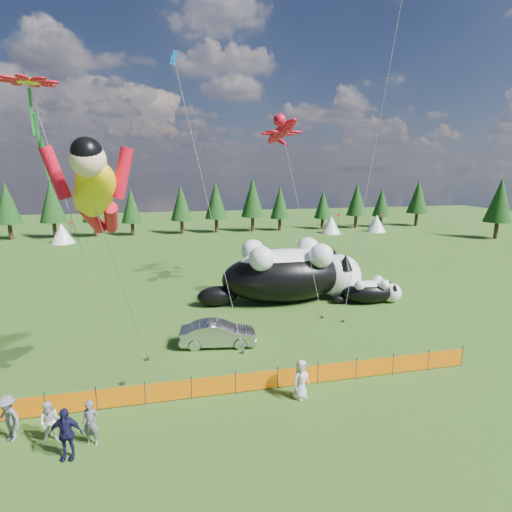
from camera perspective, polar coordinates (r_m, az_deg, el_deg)
The scene contains 16 objects.
ground at distance 22.18m, azimuth -1.67°, elevation -14.78°, with size 160.00×160.00×0.00m, color #0D3409.
safety_fence at distance 19.36m, azimuth 0.11°, elevation -17.40°, with size 22.06×0.06×1.10m.
tree_line at distance 64.80m, azimuth -9.41°, elevation 6.71°, with size 90.00×4.00×8.00m, color black, non-canonical shape.
festival_tents at distance 61.82m, azimuth 1.21°, elevation 4.18°, with size 50.00×3.20×2.80m, color white, non-canonical shape.
cat_large at distance 31.10m, azimuth 5.07°, elevation -2.39°, with size 13.07×4.67×4.73m.
cat_small at distance 32.05m, azimuth 16.09°, elevation -4.80°, with size 5.50×2.44×1.99m.
car at distance 23.76m, azimuth -5.45°, elevation -10.99°, with size 1.54×4.40×1.45m, color #B6B6BB.
spectator_a at distance 17.16m, azimuth -22.54°, elevation -21.18°, with size 0.64×0.42×1.77m, color slate.
spectator_b at distance 17.90m, azimuth -27.33°, elevation -20.35°, with size 0.81×0.48×1.67m, color beige.
spectator_c at distance 16.78m, azimuth -25.55°, elevation -21.91°, with size 1.15×0.59×1.96m, color #15153A.
spectator_d at distance 18.70m, azimuth -31.92°, elevation -19.09°, with size 1.19×0.62×1.85m, color slate.
spectator_e at distance 18.73m, azimuth 6.44°, elevation -17.14°, with size 0.89×0.58×1.83m, color beige.
superhero_kite at distance 17.90m, azimuth -22.11°, elevation 8.42°, with size 6.15×6.42×11.78m.
gecko_kite at distance 33.60m, azimuth 3.67°, elevation 17.32°, with size 4.58×11.20×15.24m.
flower_kite at distance 21.35m, azimuth -29.69°, elevation 20.40°, with size 4.77×3.53×14.20m.
diamond_kite_a at distance 25.87m, azimuth -11.25°, elevation 24.47°, with size 3.45×5.74×17.58m.
Camera 1 is at (-3.74, -19.40, 10.08)m, focal length 28.00 mm.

